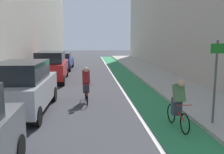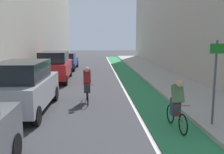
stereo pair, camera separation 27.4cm
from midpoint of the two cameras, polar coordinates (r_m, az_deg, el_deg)
ground_plane at (r=17.13m, az=-5.80°, el=-0.61°), size 86.17×86.17×0.00m
bike_lane_paint at (r=19.27m, az=2.44°, el=0.49°), size 1.60×39.17×0.00m
lane_divider_stripe at (r=19.17m, az=-0.23°, el=0.46°), size 0.12×39.17×0.00m
sidewalk_right at (r=19.70m, az=9.02°, el=0.78°), size 2.96×39.17×0.14m
building_facade_right at (r=22.44m, az=15.05°, el=16.96°), size 2.40×35.17×12.15m
parked_suv_silver at (r=9.96m, az=-20.77°, el=-2.12°), size 2.00×4.41×1.98m
parked_suv_red at (r=16.86m, az=-14.37°, el=2.50°), size 2.06×4.83×1.98m
parked_sedan_blue at (r=23.12m, az=-11.91°, el=3.68°), size 1.90×4.64×1.53m
cyclist_lead at (r=7.99m, az=14.15°, el=-5.69°), size 0.48×1.69×1.60m
cyclist_mid at (r=10.95m, az=-6.76°, el=-1.75°), size 0.48×1.70×1.61m
street_sign_post at (r=8.23m, az=22.12°, el=0.48°), size 0.44×0.07×2.64m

